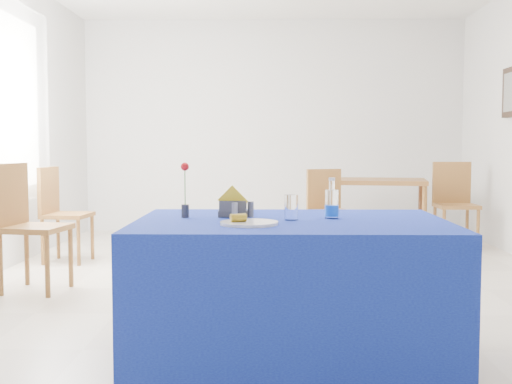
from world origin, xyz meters
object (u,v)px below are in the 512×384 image
oak_table (370,186)px  chair_win_b (59,207)px  blue_table (291,292)px  chair_bg_left (328,204)px  plate (249,223)px  water_bottle (332,205)px  chair_win_a (25,217)px  chair_bg_right (454,198)px

oak_table → chair_win_b: chair_win_b is taller
blue_table → chair_win_b: chair_win_b is taller
blue_table → chair_bg_left: bearing=81.6°
plate → chair_win_b: (-1.96, 3.12, -0.23)m
chair_bg_left → chair_win_b: bearing=172.9°
plate → water_bottle: bearing=33.4°
blue_table → chair_win_a: 2.63m
chair_win_a → chair_win_b: size_ratio=1.07×
oak_table → chair_win_b: bearing=-158.8°
chair_win_b → water_bottle: bearing=-134.6°
water_bottle → oak_table: size_ratio=0.15×
chair_bg_right → chair_win_b: size_ratio=1.03×
water_bottle → chair_win_b: bearing=130.0°
plate → blue_table: bearing=43.5°
water_bottle → chair_win_a: size_ratio=0.21×
chair_win_a → chair_bg_right: bearing=-52.0°
plate → chair_bg_right: size_ratio=0.30×
blue_table → chair_win_a: (-2.03, 1.67, 0.20)m
plate → oak_table: (1.28, 4.38, -0.09)m
blue_table → chair_bg_left: size_ratio=1.80×
water_bottle → blue_table: bearing=-159.4°
plate → water_bottle: size_ratio=1.32×
oak_table → chair_bg_left: size_ratio=1.57×
blue_table → plate: bearing=-136.5°
plate → chair_win_b: bearing=122.1°
oak_table → chair_bg_right: bearing=-17.0°
plate → blue_table: plate is taller
water_bottle → chair_bg_left: bearing=85.0°
oak_table → chair_win_a: (-3.10, -2.51, -0.10)m
water_bottle → chair_win_a: (-2.24, 1.59, -0.25)m
chair_bg_left → chair_win_a: size_ratio=0.89×
water_bottle → oak_table: (0.85, 4.10, -0.15)m
plate → blue_table: 0.48m
water_bottle → chair_win_b: (-2.38, 2.84, -0.29)m
water_bottle → chair_win_b: size_ratio=0.23×
chair_bg_right → chair_win_b: (-4.14, -0.98, -0.01)m
oak_table → chair_win_b: 3.47m
blue_table → chair_bg_right: chair_bg_right is taller
blue_table → chair_win_a: bearing=140.5°
water_bottle → chair_win_b: 3.72m
plate → water_bottle: (0.43, 0.28, 0.06)m
blue_table → chair_bg_right: bearing=63.2°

